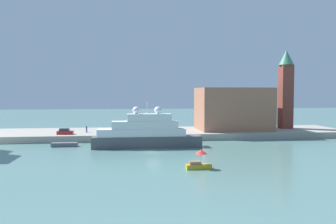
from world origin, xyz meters
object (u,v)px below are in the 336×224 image
(small_motorboat, at_px, (199,161))
(work_barge, at_px, (64,145))
(person_figure, at_px, (87,129))
(mooring_bollard, at_px, (175,132))
(bell_tower, at_px, (286,86))
(parked_car, at_px, (65,132))
(large_yacht, at_px, (146,134))
(harbor_building, at_px, (233,109))

(small_motorboat, xyz_separation_m, work_barge, (-24.66, 26.55, -0.73))
(work_barge, bearing_deg, person_figure, 75.54)
(person_figure, distance_m, mooring_bollard, 23.27)
(bell_tower, distance_m, mooring_bollard, 37.24)
(parked_car, bearing_deg, person_figure, 37.31)
(large_yacht, height_order, work_barge, large_yacht)
(work_barge, height_order, bell_tower, bell_tower)
(person_figure, height_order, mooring_bollard, person_figure)
(person_figure, relative_size, mooring_bollard, 2.17)
(work_barge, relative_size, bell_tower, 0.25)
(small_motorboat, height_order, bell_tower, bell_tower)
(large_yacht, xyz_separation_m, small_motorboat, (6.90, -22.96, -1.79))
(harbor_building, relative_size, bell_tower, 0.87)
(small_motorboat, xyz_separation_m, harbor_building, (18.85, 42.42, 6.31))
(work_barge, bearing_deg, bell_tower, 16.37)
(work_barge, relative_size, mooring_bollard, 6.70)
(small_motorboat, height_order, mooring_bollard, small_motorboat)
(harbor_building, distance_m, bell_tower, 17.53)
(work_barge, relative_size, parked_car, 1.42)
(small_motorboat, height_order, work_barge, small_motorboat)
(parked_car, bearing_deg, large_yacht, -34.80)
(large_yacht, height_order, harbor_building, harbor_building)
(large_yacht, height_order, parked_car, large_yacht)
(mooring_bollard, bearing_deg, harbor_building, 25.80)
(harbor_building, bearing_deg, large_yacht, -142.91)
(small_motorboat, xyz_separation_m, bell_tower, (35.03, 44.08, 12.84))
(harbor_building, distance_m, person_figure, 40.43)
(large_yacht, bearing_deg, mooring_bollard, 53.34)
(large_yacht, distance_m, parked_car, 23.35)
(harbor_building, distance_m, mooring_bollard, 20.27)
(bell_tower, bearing_deg, harbor_building, -174.12)
(large_yacht, xyz_separation_m, harbor_building, (25.74, 19.46, 4.52))
(mooring_bollard, bearing_deg, parked_car, 175.06)
(small_motorboat, bearing_deg, bell_tower, 51.53)
(small_motorboat, distance_m, person_figure, 45.27)
(large_yacht, relative_size, bell_tower, 1.05)
(bell_tower, distance_m, person_figure, 57.55)
(small_motorboat, height_order, parked_car, parked_car)
(harbor_building, xyz_separation_m, bell_tower, (16.18, 1.67, 6.53))
(large_yacht, distance_m, mooring_bollard, 13.69)
(bell_tower, bearing_deg, mooring_bollard, -163.24)
(small_motorboat, relative_size, parked_car, 0.99)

